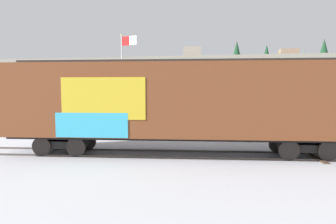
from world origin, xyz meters
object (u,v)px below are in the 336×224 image
object	(u,v)px
freight_car	(180,101)
parked_car_tan	(149,122)
flagpole	(125,67)
parked_car_green	(250,123)

from	to	relation	value
freight_car	parked_car_tan	size ratio (longest dim) A/B	3.88
freight_car	flagpole	xyz separation A→B (m)	(-6.11, 10.66, 2.69)
freight_car	flagpole	size ratio (longest dim) A/B	2.08
freight_car	parked_car_green	size ratio (longest dim) A/B	3.42
parked_car_tan	parked_car_green	bearing A→B (deg)	0.04
freight_car	parked_car_tan	world-z (taller)	freight_car
freight_car	flagpole	world-z (taller)	flagpole
parked_car_green	parked_car_tan	bearing A→B (deg)	-179.96
freight_car	parked_car_green	bearing A→B (deg)	56.13
parked_car_tan	parked_car_green	xyz separation A→B (m)	(7.21, 0.01, 0.07)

